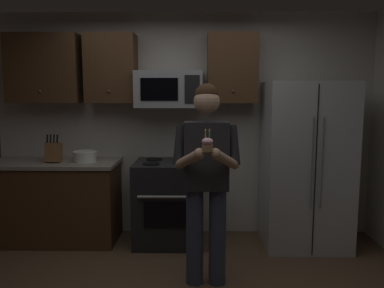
# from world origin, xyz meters

# --- Properties ---
(wall_back) EXTENTS (4.40, 0.10, 2.60)m
(wall_back) POSITION_xyz_m (0.00, 1.75, 1.30)
(wall_back) COLOR beige
(wall_back) RESTS_ON ground
(oven_range) EXTENTS (0.76, 0.70, 0.93)m
(oven_range) POSITION_xyz_m (-0.15, 1.36, 0.46)
(oven_range) COLOR black
(oven_range) RESTS_ON ground
(microwave) EXTENTS (0.74, 0.41, 0.40)m
(microwave) POSITION_xyz_m (-0.15, 1.48, 1.72)
(microwave) COLOR #9EA0A5
(refrigerator) EXTENTS (0.90, 0.75, 1.80)m
(refrigerator) POSITION_xyz_m (1.35, 1.32, 0.90)
(refrigerator) COLOR #B7BABF
(refrigerator) RESTS_ON ground
(cabinet_row_upper) EXTENTS (2.78, 0.36, 0.76)m
(cabinet_row_upper) POSITION_xyz_m (-0.72, 1.53, 1.95)
(cabinet_row_upper) COLOR #4C301C
(counter_left) EXTENTS (1.44, 0.66, 0.92)m
(counter_left) POSITION_xyz_m (-1.45, 1.38, 0.46)
(counter_left) COLOR #4C301C
(counter_left) RESTS_ON ground
(knife_block) EXTENTS (0.16, 0.15, 0.32)m
(knife_block) POSITION_xyz_m (-1.42, 1.33, 1.03)
(knife_block) COLOR brown
(knife_block) RESTS_ON counter_left
(bowl_large_white) EXTENTS (0.26, 0.26, 0.12)m
(bowl_large_white) POSITION_xyz_m (-1.09, 1.36, 0.98)
(bowl_large_white) COLOR white
(bowl_large_white) RESTS_ON counter_left
(person) EXTENTS (0.60, 0.48, 1.76)m
(person) POSITION_xyz_m (0.25, 0.39, 1.00)
(person) COLOR #383F59
(person) RESTS_ON ground
(cupcake) EXTENTS (0.09, 0.09, 0.17)m
(cupcake) POSITION_xyz_m (0.25, 0.06, 1.29)
(cupcake) COLOR #A87F56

